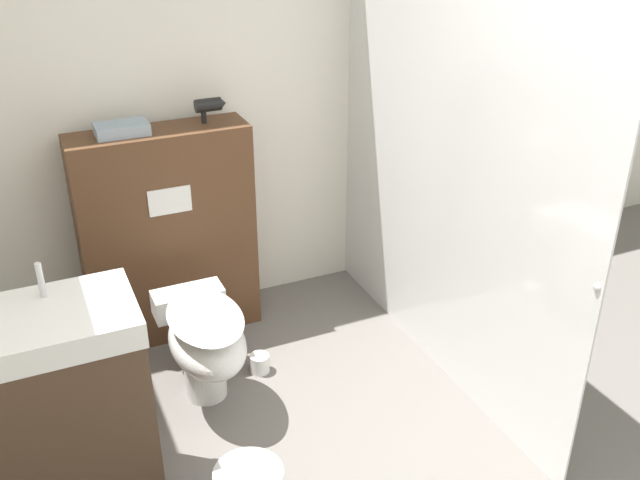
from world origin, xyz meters
TOP-DOWN VIEW (x-y plane):
  - wall_back at (0.00, 2.30)m, footprint 8.00×0.06m
  - partition_panel at (-0.51, 2.07)m, footprint 0.92×0.29m
  - shower_glass at (0.67, 1.23)m, footprint 0.04×2.09m
  - toilet at (-0.53, 1.37)m, footprint 0.35×0.68m
  - sink_vanity at (-1.18, 0.95)m, footprint 0.61×0.44m
  - hair_drier at (-0.23, 2.08)m, footprint 0.16×0.07m
  - folded_towel at (-0.68, 2.07)m, footprint 0.26×0.17m
  - spare_toilet_roll at (-0.22, 1.48)m, footprint 0.10×0.10m

SIDE VIEW (x-z plane):
  - spare_toilet_roll at x=-0.22m, z-range 0.00..0.10m
  - toilet at x=-0.53m, z-range 0.09..0.62m
  - sink_vanity at x=-1.18m, z-range -0.07..1.01m
  - partition_panel at x=-0.51m, z-range 0.00..1.19m
  - shower_glass at x=0.67m, z-range 0.00..2.05m
  - folded_towel at x=-0.68m, z-range 1.19..1.24m
  - wall_back at x=0.00m, z-range 0.00..2.50m
  - hair_drier at x=-0.23m, z-range 1.21..1.34m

